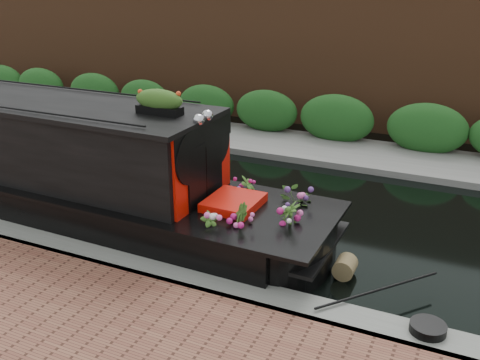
% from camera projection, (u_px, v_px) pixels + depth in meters
% --- Properties ---
extents(ground, '(80.00, 80.00, 0.00)m').
position_uv_depth(ground, '(183.00, 194.00, 12.05)').
color(ground, black).
rests_on(ground, ground).
extents(near_bank_coping, '(40.00, 0.60, 0.50)m').
position_uv_depth(near_bank_coping, '(87.00, 262.00, 9.26)').
color(near_bank_coping, slate).
rests_on(near_bank_coping, ground).
extents(far_bank_path, '(40.00, 2.40, 0.34)m').
position_uv_depth(far_bank_path, '(256.00, 143.00, 15.61)').
color(far_bank_path, slate).
rests_on(far_bank_path, ground).
extents(far_hedge, '(40.00, 1.10, 2.80)m').
position_uv_depth(far_hedge, '(267.00, 135.00, 16.37)').
color(far_hedge, '#1C4D1A').
rests_on(far_hedge, ground).
extents(far_brick_wall, '(40.00, 1.00, 8.00)m').
position_uv_depth(far_brick_wall, '(290.00, 119.00, 18.14)').
color(far_brick_wall, brown).
rests_on(far_brick_wall, ground).
extents(narrowboat, '(13.15, 2.56, 3.06)m').
position_uv_depth(narrowboat, '(16.00, 164.00, 11.24)').
color(narrowboat, black).
rests_on(narrowboat, ground).
extents(rope_fender, '(0.35, 0.39, 0.35)m').
position_uv_depth(rope_fender, '(345.00, 267.00, 8.77)').
color(rope_fender, brown).
rests_on(rope_fender, ground).
extents(coiled_mooring_rope, '(0.48, 0.48, 0.12)m').
position_uv_depth(coiled_mooring_rope, '(428.00, 328.00, 7.06)').
color(coiled_mooring_rope, black).
rests_on(coiled_mooring_rope, near_bank_coping).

